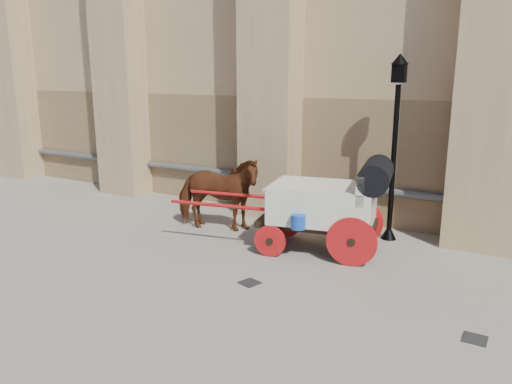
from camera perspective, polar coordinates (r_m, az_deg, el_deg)
The scene contains 6 objects.
ground at distance 9.59m, azimuth -3.38°, elevation -8.61°, with size 90.00×90.00×0.00m, color gray.
horse at distance 11.54m, azimuth -4.46°, elevation -0.17°, with size 0.95×2.08×1.76m, color brown.
carriage at distance 10.19m, azimuth 8.47°, elevation -1.09°, with size 4.65×2.05×1.97m.
street_lamp at distance 11.04m, azimuth 15.56°, elevation 5.36°, with size 0.37×0.37×3.99m.
drain_grate_near at distance 8.91m, azimuth -0.74°, elevation -10.32°, with size 0.32×0.32×0.01m, color black.
drain_grate_far at distance 7.83m, azimuth 23.74°, elevation -15.12°, with size 0.32×0.32×0.01m, color black.
Camera 1 is at (4.88, -7.42, 3.62)m, focal length 35.00 mm.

